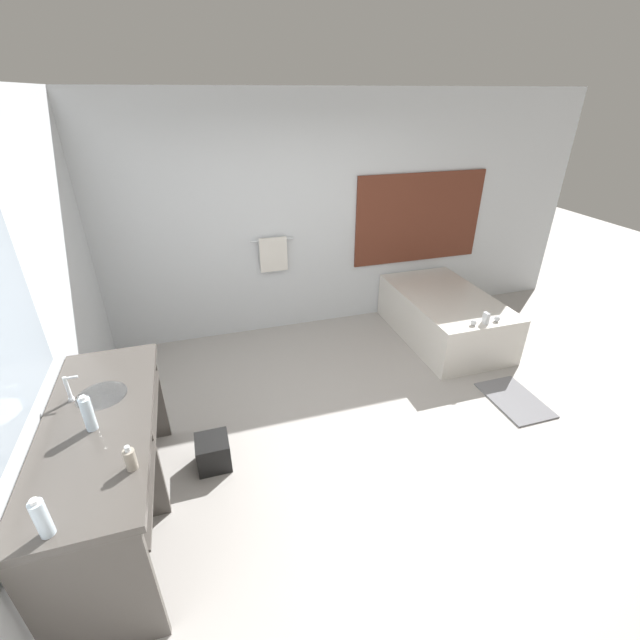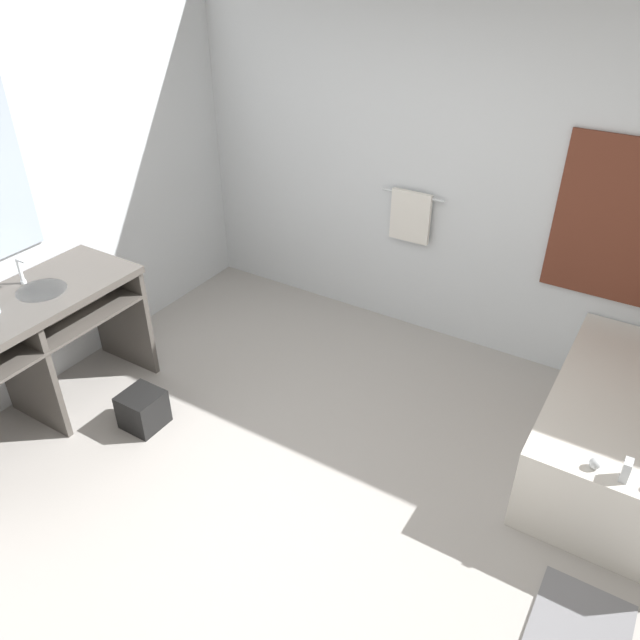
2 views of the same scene
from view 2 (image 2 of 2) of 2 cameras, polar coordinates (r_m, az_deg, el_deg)
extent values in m
plane|color=#A8A39E|center=(3.79, -2.84, -17.05)|extent=(16.00, 16.00, 0.00)
cube|color=silver|center=(4.71, 12.44, 12.93)|extent=(7.40, 0.06, 2.70)
cylinder|color=silver|center=(4.82, 8.48, 11.24)|extent=(0.50, 0.02, 0.02)
cube|color=silver|center=(4.87, 8.27, 9.34)|extent=(0.32, 0.04, 0.40)
cube|color=#4C4742|center=(4.24, -26.65, 0.72)|extent=(0.63, 1.67, 0.05)
cube|color=#4C4742|center=(4.34, -25.98, -1.62)|extent=(0.60, 1.58, 0.02)
cylinder|color=white|center=(4.37, -23.93, 1.76)|extent=(0.31, 0.31, 0.13)
cube|color=#4C4742|center=(4.47, -25.23, -4.21)|extent=(0.58, 0.04, 0.86)
cube|color=#4C4742|center=(4.85, -17.72, 0.55)|extent=(0.58, 0.04, 0.86)
cylinder|color=silver|center=(4.46, -21.65, 1.53)|extent=(0.13, 0.46, 0.13)
cylinder|color=silver|center=(4.47, -25.48, 3.17)|extent=(0.04, 0.04, 0.02)
cylinder|color=silver|center=(4.43, -25.75, 4.18)|extent=(0.02, 0.02, 0.16)
cube|color=silver|center=(4.37, -25.67, 4.87)|extent=(0.07, 0.01, 0.01)
cube|color=silver|center=(4.26, 26.61, -9.34)|extent=(0.97, 1.63, 0.55)
ellipsoid|color=white|center=(4.18, 27.02, -8.06)|extent=(0.70, 1.17, 0.30)
cube|color=silver|center=(3.50, 26.20, -12.22)|extent=(0.04, 0.07, 0.12)
sphere|color=silver|center=(3.51, 23.84, -11.92)|extent=(0.06, 0.06, 0.06)
cube|color=black|center=(4.38, -15.88, -7.88)|extent=(0.26, 0.26, 0.25)
camera|label=1|loc=(2.67, -70.20, 6.11)|focal=24.00mm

